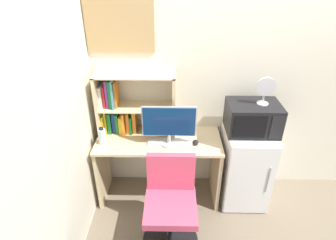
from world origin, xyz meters
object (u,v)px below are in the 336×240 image
(hutch_bookshelf, at_px, (125,106))
(water_bottle, at_px, (102,136))
(computer_mouse, at_px, (196,142))
(desk_chair, at_px, (171,208))
(monitor, at_px, (169,123))
(wall_corkboard, at_px, (119,23))
(desk_fan, at_px, (265,89))
(microwave, at_px, (253,118))
(mini_fridge, at_px, (244,165))
(keyboard, at_px, (170,142))

(hutch_bookshelf, bearing_deg, water_bottle, -131.14)
(computer_mouse, height_order, desk_chair, desk_chair)
(monitor, bearing_deg, wall_corkboard, 143.18)
(water_bottle, bearing_deg, computer_mouse, 0.73)
(desk_chair, bearing_deg, water_bottle, 144.39)
(computer_mouse, relative_size, desk_fan, 0.33)
(microwave, xyz_separation_m, desk_fan, (0.07, -0.01, 0.31))
(microwave, height_order, wall_corkboard, wall_corkboard)
(hutch_bookshelf, relative_size, mini_fridge, 0.90)
(keyboard, relative_size, desk_chair, 0.51)
(monitor, distance_m, microwave, 0.84)
(hutch_bookshelf, relative_size, desk_fan, 2.91)
(wall_corkboard, bearing_deg, hutch_bookshelf, -84.76)
(hutch_bookshelf, relative_size, keyboard, 1.77)
(keyboard, xyz_separation_m, wall_corkboard, (-0.49, 0.33, 1.12))
(keyboard, xyz_separation_m, mini_fridge, (0.82, 0.05, -0.34))
(mini_fridge, bearing_deg, water_bottle, -177.00)
(monitor, xyz_separation_m, keyboard, (0.01, 0.03, -0.24))
(keyboard, bearing_deg, desk_chair, -88.60)
(computer_mouse, distance_m, desk_fan, 0.86)
(keyboard, bearing_deg, computer_mouse, -3.64)
(hutch_bookshelf, height_order, wall_corkboard, wall_corkboard)
(hutch_bookshelf, bearing_deg, desk_fan, -6.97)
(water_bottle, xyz_separation_m, microwave, (1.51, 0.08, 0.19))
(wall_corkboard, bearing_deg, computer_mouse, -24.89)
(hutch_bookshelf, bearing_deg, computer_mouse, -17.45)
(desk_chair, distance_m, wall_corkboard, 1.81)
(mini_fridge, height_order, microwave, microwave)
(water_bottle, bearing_deg, wall_corkboard, 60.58)
(water_bottle, xyz_separation_m, desk_fan, (1.59, 0.08, 0.50))
(computer_mouse, distance_m, water_bottle, 0.95)
(microwave, bearing_deg, desk_fan, -4.59)
(computer_mouse, bearing_deg, desk_chair, -115.82)
(water_bottle, xyz_separation_m, mini_fridge, (1.51, 0.08, -0.42))
(microwave, distance_m, desk_chair, 1.20)
(monitor, relative_size, desk_fan, 1.94)
(hutch_bookshelf, height_order, water_bottle, hutch_bookshelf)
(mini_fridge, bearing_deg, monitor, -174.74)
(desk_fan, bearing_deg, microwave, 175.41)
(computer_mouse, bearing_deg, monitor, -177.98)
(wall_corkboard, bearing_deg, monitor, -36.82)
(monitor, bearing_deg, desk_fan, 4.66)
(keyboard, height_order, wall_corkboard, wall_corkboard)
(keyboard, relative_size, microwave, 0.89)
(microwave, xyz_separation_m, wall_corkboard, (-1.31, 0.28, 0.86))
(computer_mouse, xyz_separation_m, mini_fridge, (0.56, 0.07, -0.35))
(water_bottle, relative_size, desk_chair, 0.21)
(hutch_bookshelf, xyz_separation_m, microwave, (1.30, -0.16, -0.04))
(monitor, xyz_separation_m, microwave, (0.83, 0.08, 0.03))
(wall_corkboard, bearing_deg, microwave, -11.95)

